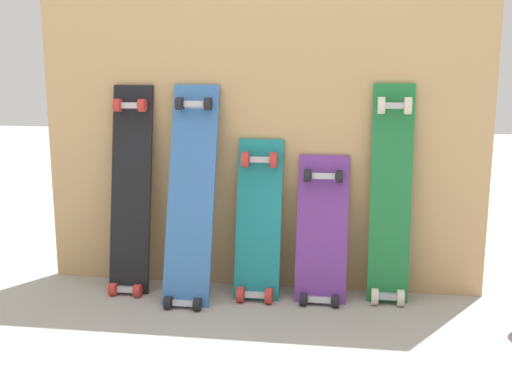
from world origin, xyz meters
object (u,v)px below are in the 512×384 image
at_px(skateboard_black, 131,198).
at_px(skateboard_green, 391,202).
at_px(skateboard_blue, 191,203).
at_px(skateboard_teal, 258,227).
at_px(skateboard_purple, 322,238).

height_order(skateboard_black, skateboard_green, skateboard_green).
distance_m(skateboard_blue, skateboard_teal, 0.30).
bearing_deg(skateboard_green, skateboard_purple, -173.46).
height_order(skateboard_black, skateboard_purple, skateboard_black).
bearing_deg(skateboard_green, skateboard_blue, -173.71).
xyz_separation_m(skateboard_black, skateboard_green, (1.09, 0.03, 0.01)).
bearing_deg(skateboard_purple, skateboard_green, 6.54).
xyz_separation_m(skateboard_teal, skateboard_purple, (0.27, 0.00, -0.03)).
bearing_deg(skateboard_purple, skateboard_black, 179.89).
distance_m(skateboard_black, skateboard_purple, 0.83).
distance_m(skateboard_black, skateboard_teal, 0.56).
relative_size(skateboard_teal, skateboard_green, 0.76).
bearing_deg(skateboard_teal, skateboard_black, 179.79).
distance_m(skateboard_teal, skateboard_green, 0.55).
bearing_deg(skateboard_teal, skateboard_blue, -168.07).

